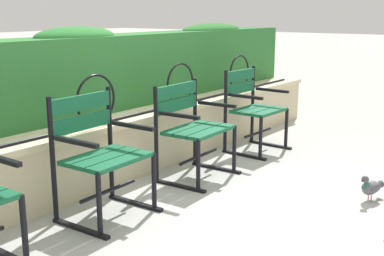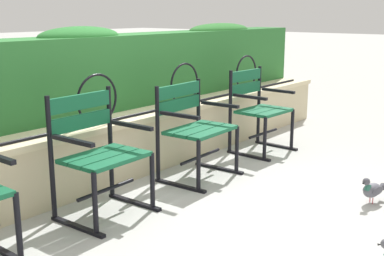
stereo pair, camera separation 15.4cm
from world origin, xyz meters
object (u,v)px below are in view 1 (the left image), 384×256
Objects in this scene: park_chair_rightmost at (252,107)px; park_chair_centre_right at (192,126)px; pigeon_far_side at (371,187)px; park_chair_centre_left at (99,152)px.

park_chair_centre_right is at bearing -179.31° from park_chair_rightmost.
pigeon_far_side is at bearing -76.28° from park_chair_centre_right.
park_chair_centre_right is 0.97× the size of park_chair_rightmost.
park_chair_rightmost is (2.18, 0.00, -0.01)m from park_chair_centre_left.
park_chair_rightmost reaches higher than pigeon_far_side.
park_chair_centre_left is 1.07× the size of park_chair_centre_right.
park_chair_centre_right is at bearing 103.72° from pigeon_far_side.
park_chair_rightmost is 2.99× the size of pigeon_far_side.
park_chair_centre_left reaches higher than pigeon_far_side.
pigeon_far_side is at bearing -116.23° from park_chair_rightmost.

